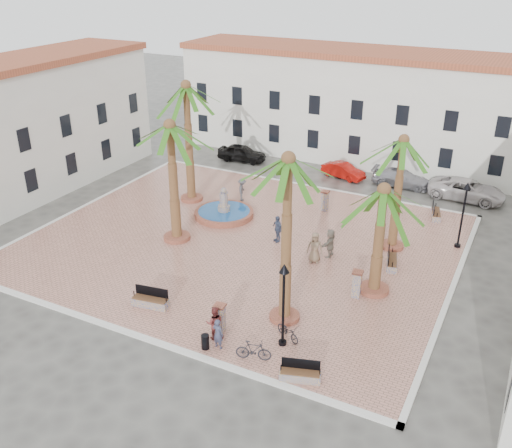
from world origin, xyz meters
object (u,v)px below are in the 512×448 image
object	(u,v)px
bollard_n	(325,200)
pedestrian_east	(330,243)
litter_bin	(205,342)
fountain	(224,212)
bollard_se	(220,318)
bench_s	(151,301)
cyclist_a	(218,334)
bench_e	(392,262)
car_silver	(401,178)
car_white	(467,190)
car_black	(242,153)
palm_e	(383,205)
palm_sw	(171,140)
bench_se	(300,375)
palm_s	(288,177)
lamppost_e	(465,204)
pedestrian_fountain_a	(315,248)
bicycle_a	(288,331)
cyclist_b	(215,323)
bicycle_b	(253,350)
car_red	(343,171)
bollard_e	(357,284)
pedestrian_north	(242,190)
bench_ne	(436,214)
palm_nw	(187,98)
pedestrian_fountain_b	(277,229)
lamppost_s	(284,291)

from	to	relation	value
bollard_n	pedestrian_east	xyz separation A→B (m)	(2.73, -6.29, 0.13)
bollard_n	litter_bin	bearing A→B (deg)	-87.55
fountain	bollard_se	distance (m)	13.53
bench_s	cyclist_a	xyz separation A→B (m)	(4.91, -1.37, 0.49)
bench_e	pedestrian_east	xyz separation A→B (m)	(-3.69, -0.49, 0.61)
fountain	car_silver	distance (m)	15.08
cyclist_a	car_white	world-z (taller)	cyclist_a
car_silver	car_black	bearing A→B (deg)	89.82
palm_e	palm_sw	bearing A→B (deg)	178.48
litter_bin	fountain	bearing A→B (deg)	116.66
bench_se	cyclist_a	distance (m)	4.32
fountain	palm_s	bearing A→B (deg)	-46.36
lamppost_e	pedestrian_fountain_a	bearing A→B (deg)	-141.07
fountain	bicycle_a	xyz separation A→B (m)	(9.78, -10.82, 0.11)
bench_se	lamppost_e	bearing A→B (deg)	58.48
cyclist_b	bicycle_b	world-z (taller)	cyclist_b
lamppost_e	pedestrian_east	distance (m)	8.53
pedestrian_fountain_a	litter_bin	bearing A→B (deg)	-118.41
bench_se	litter_bin	size ratio (longest dim) A/B	2.52
litter_bin	cyclist_a	distance (m)	0.73
palm_e	pedestrian_east	world-z (taller)	palm_e
bicycle_a	car_red	xyz separation A→B (m)	(-4.99, 22.23, 0.06)
bollard_se	bollard_e	world-z (taller)	bollard_e
pedestrian_east	car_silver	xyz separation A→B (m)	(0.88, 13.84, -0.38)
car_white	bench_s	bearing A→B (deg)	154.28
bollard_n	cyclist_a	distance (m)	17.11
bench_e	cyclist_b	bearing A→B (deg)	137.45
bicycle_b	pedestrian_north	size ratio (longest dim) A/B	0.96
car_black	palm_s	bearing A→B (deg)	-152.04
bench_ne	bollard_e	xyz separation A→B (m)	(-1.74, -12.32, 0.54)
car_red	car_white	bearing A→B (deg)	-75.85
fountain	palm_nw	size ratio (longest dim) A/B	0.46
palm_s	litter_bin	world-z (taller)	palm_s
bench_se	pedestrian_fountain_b	bearing A→B (deg)	101.89
palm_s	cyclist_a	size ratio (longest dim) A/B	5.67
car_red	car_white	xyz separation A→B (m)	(9.79, -0.17, 0.16)
bollard_se	fountain	bearing A→B (deg)	119.22
pedestrian_north	pedestrian_east	bearing A→B (deg)	-140.35
palm_sw	pedestrian_east	bearing A→B (deg)	13.45
lamppost_s	lamppost_e	bearing A→B (deg)	68.01
palm_e	pedestrian_north	size ratio (longest dim) A/B	3.67
lamppost_e	pedestrian_fountain_b	distance (m)	11.52
bench_ne	pedestrian_fountain_b	distance (m)	11.77
pedestrian_fountain_a	pedestrian_east	size ratio (longest dim) A/B	1.06
bench_ne	car_white	size ratio (longest dim) A/B	0.34
fountain	palm_s	xyz separation A→B (m)	(8.93, -9.36, 7.31)
car_silver	fountain	bearing A→B (deg)	139.19
bicycle_a	pedestrian_north	distance (m)	17.08
bench_ne	pedestrian_north	world-z (taller)	pedestrian_north
bicycle_a	pedestrian_fountain_b	size ratio (longest dim) A/B	0.87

